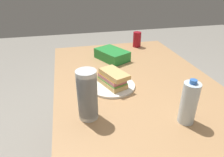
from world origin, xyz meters
name	(u,v)px	position (x,y,z in m)	size (l,w,h in m)	color
dining_table	(138,102)	(0.00, 0.00, 0.67)	(1.50, 0.91, 0.77)	tan
paper_plate	(112,86)	(-0.03, -0.14, 0.78)	(0.25, 0.25, 0.01)	white
sandwich	(113,78)	(-0.03, -0.14, 0.83)	(0.20, 0.16, 0.08)	#DBB26B
soda_can_red	(137,39)	(-0.64, 0.21, 0.83)	(0.07, 0.07, 0.12)	maroon
chip_bag	(112,55)	(-0.41, -0.05, 0.81)	(0.23, 0.15, 0.07)	#268C38
water_bottle_tall	(189,103)	(0.32, 0.09, 0.87)	(0.07, 0.07, 0.20)	silver
plastic_cup_stack	(87,95)	(0.20, -0.30, 0.88)	(0.08, 0.08, 0.22)	silver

